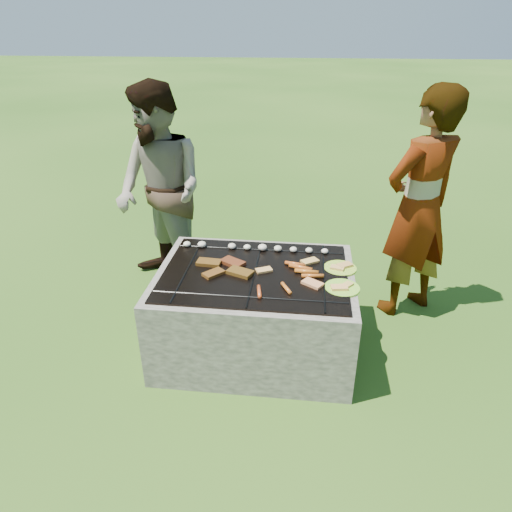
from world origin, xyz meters
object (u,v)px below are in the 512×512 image
Objects in this scene: fire_pit at (255,313)px; plate_near at (342,288)px; cook at (419,207)px; bystander at (160,192)px; plate_far at (340,268)px.

plate_near is at bearing -14.35° from fire_pit.
fire_pit is at bearing -4.40° from cook.
plate_near reaches higher than fire_pit.
fire_pit is 5.71× the size of plate_near.
bystander reaches higher than fire_pit.
plate_far is at bearing 8.59° from cook.
bystander is at bearing -38.16° from cook.
bystander is (-1.42, 0.94, 0.24)m from plate_near.
cook is at bearing 53.59° from plate_near.
plate_far is 0.82m from cook.
plate_far is (0.56, 0.12, 0.33)m from fire_pit.
bystander is at bearing 137.45° from fire_pit.
plate_near is (0.56, -0.14, 0.33)m from fire_pit.
plate_far reaches higher than fire_pit.
cook is at bearing 42.36° from plate_far.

